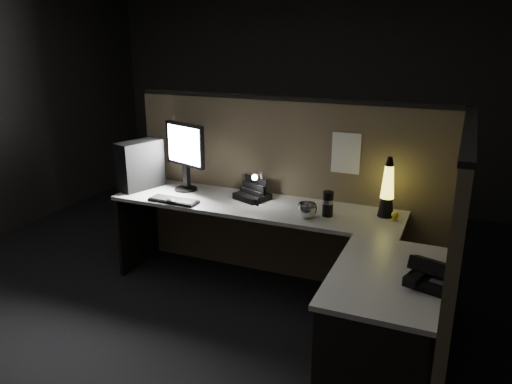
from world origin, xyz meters
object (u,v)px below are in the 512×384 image
at_px(pc_tower, 140,165).
at_px(desk_phone, 432,275).
at_px(keyboard, 174,201).
at_px(lava_lamp, 387,192).
at_px(monitor, 185,150).

distance_m(pc_tower, desk_phone, 2.59).
relative_size(keyboard, lava_lamp, 0.91).
relative_size(keyboard, desk_phone, 1.40).
bearing_deg(lava_lamp, keyboard, -168.26).
bearing_deg(monitor, pc_tower, -144.03).
xyz_separation_m(pc_tower, desk_phone, (2.44, -0.83, -0.15)).
bearing_deg(pc_tower, lava_lamp, 21.64).
bearing_deg(desk_phone, lava_lamp, 129.82).
relative_size(monitor, keyboard, 1.41).
xyz_separation_m(monitor, keyboard, (0.07, -0.32, -0.33)).
height_order(monitor, desk_phone, monitor).
relative_size(pc_tower, monitor, 0.72).
height_order(keyboard, lava_lamp, lava_lamp).
bearing_deg(lava_lamp, desk_phone, -67.69).
relative_size(monitor, desk_phone, 1.97).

